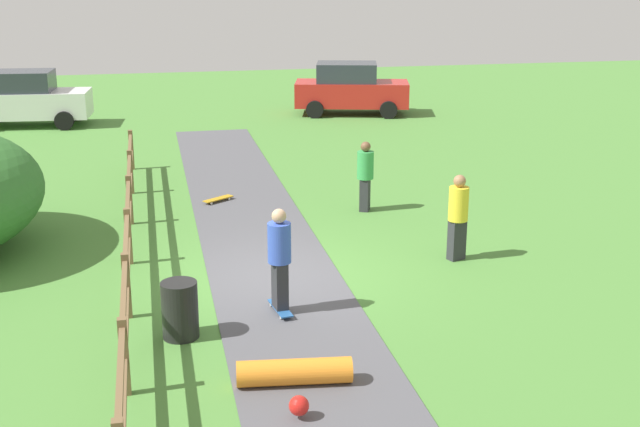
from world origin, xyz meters
TOP-DOWN VIEW (x-y plane):
  - ground_plane at (0.00, 0.00)m, footprint 60.00×60.00m
  - asphalt_path at (0.00, 0.00)m, footprint 2.40×28.00m
  - wooden_fence at (-2.60, 0.00)m, footprint 0.12×18.12m
  - trash_bin at (-1.80, -2.21)m, footprint 0.56×0.56m
  - skater_riding at (-0.16, -1.63)m, footprint 0.43×0.82m
  - skater_fallen at (-0.37, -4.15)m, footprint 1.60×1.30m
  - skateboard_loose at (-0.57, 5.18)m, footprint 0.77×0.63m
  - bystander_yellow at (3.60, 0.24)m, footprint 0.49×0.49m
  - bystander_green at (2.71, 3.81)m, footprint 0.51×0.51m
  - parked_car_red at (5.40, 16.23)m, footprint 4.49×2.75m
  - parked_car_white at (-6.21, 16.22)m, footprint 4.34×2.31m

SIDE VIEW (x-z plane):
  - ground_plane at x=0.00m, z-range 0.00..0.00m
  - asphalt_path at x=0.00m, z-range 0.00..0.02m
  - skateboard_loose at x=-0.57m, z-range 0.05..0.13m
  - skater_fallen at x=-0.37m, z-range 0.02..0.38m
  - trash_bin at x=-1.80m, z-range 0.00..0.90m
  - wooden_fence at x=-2.60m, z-range 0.12..1.22m
  - bystander_green at x=2.71m, z-range 0.08..1.70m
  - bystander_yellow at x=3.60m, z-range 0.08..1.77m
  - parked_car_red at x=5.40m, z-range 0.00..1.92m
  - parked_car_white at x=-6.21m, z-range 0.00..1.92m
  - skater_riding at x=-0.16m, z-range 0.12..1.89m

